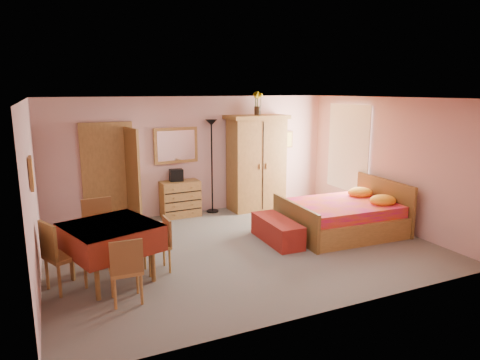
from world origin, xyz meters
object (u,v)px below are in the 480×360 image
chair_north (101,232)px  bench (277,230)px  wardrobe (256,163)px  chair_east (157,246)px  bed (341,208)px  wall_mirror (176,145)px  floor_lamp (212,167)px  chest_of_drawers (180,199)px  dining_table (112,253)px  chair_south (126,269)px  chair_west (65,255)px  stereo (176,175)px  sunflower_vase (258,103)px

chair_north → bench: bearing=169.7°
wardrobe → chair_east: bearing=-141.4°
wardrobe → bed: size_ratio=1.02×
wardrobe → bed: (0.72, -2.24, -0.59)m
bed → chair_east: size_ratio=2.58×
wall_mirror → bed: bearing=-49.5°
wall_mirror → floor_lamp: (0.76, -0.17, -0.50)m
chest_of_drawers → wardrobe: wardrobe is taller
dining_table → wardrobe: bearing=35.6°
chest_of_drawers → chair_east: size_ratio=1.01×
chest_of_drawers → wardrobe: (1.80, -0.11, 0.69)m
chest_of_drawers → chair_south: bearing=-118.8°
dining_table → chair_south: (0.07, -0.72, 0.02)m
bed → chest_of_drawers: bearing=139.6°
wall_mirror → chair_east: wall_mirror is taller
dining_table → chair_west: chair_west is taller
stereo → wall_mirror: bearing=68.7°
wall_mirror → chair_west: 3.98m
stereo → chair_south: 3.92m
wardrobe → chair_south: (-3.57, -3.34, -0.64)m
stereo → chest_of_drawers: bearing=-35.6°
chest_of_drawers → chair_north: bearing=-135.4°
chair_west → stereo: bearing=115.5°
chest_of_drawers → chair_south: 3.88m
wall_mirror → chair_west: (-2.47, -2.95, -1.05)m
bed → chair_west: size_ratio=2.12×
chair_west → chair_east: bearing=69.1°
wardrobe → chair_east: 3.99m
bench → chair_north: bearing=174.4°
chair_west → chair_east: size_ratio=1.22×
chair_west → wardrobe: bearing=97.9°
bed → bench: (-1.38, 0.07, -0.28)m
stereo → chair_south: (-1.71, -3.49, -0.47)m
chest_of_drawers → bed: size_ratio=0.39×
dining_table → chair_south: chair_south is taller
stereo → wardrobe: size_ratio=0.13×
floor_lamp → sunflower_vase: 1.77m
bench → chair_north: chair_north is taller
sunflower_vase → bench: 3.25m
chair_south → chair_north: (-0.13, 1.46, 0.06)m
chair_east → floor_lamp: bearing=-37.3°
chest_of_drawers → chair_north: (-1.90, -1.99, 0.12)m
floor_lamp → sunflower_vase: size_ratio=3.99×
chest_of_drawers → stereo: bearing=142.8°
bench → dining_table: 3.03m
floor_lamp → bed: bearing=-53.8°
chest_of_drawers → wall_mirror: 1.17m
stereo → sunflower_vase: (1.92, -0.08, 1.52)m
bench → chair_west: bearing=-172.9°
chair_north → chair_west: (-0.57, -0.75, -0.01)m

